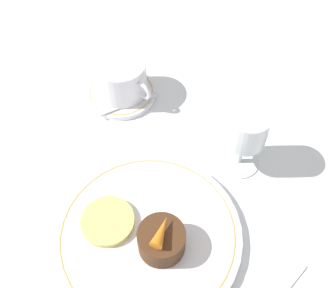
{
  "coord_description": "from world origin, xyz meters",
  "views": [
    {
      "loc": [
        0.21,
        -0.2,
        0.54
      ],
      "look_at": [
        -0.04,
        0.08,
        0.04
      ],
      "focal_mm": 42.0,
      "sensor_mm": 36.0,
      "label": 1
    }
  ],
  "objects_px": {
    "wine_glass": "(246,132)",
    "dessert_cake": "(162,240)",
    "coffee_cup": "(121,77)",
    "dinner_plate": "(148,234)"
  },
  "relations": [
    {
      "from": "wine_glass",
      "to": "dessert_cake",
      "type": "relative_size",
      "value": 1.77
    },
    {
      "from": "coffee_cup",
      "to": "wine_glass",
      "type": "bearing_deg",
      "value": 4.17
    },
    {
      "from": "dinner_plate",
      "to": "dessert_cake",
      "type": "height_order",
      "value": "dessert_cake"
    },
    {
      "from": "coffee_cup",
      "to": "wine_glass",
      "type": "relative_size",
      "value": 1.04
    },
    {
      "from": "dinner_plate",
      "to": "coffee_cup",
      "type": "height_order",
      "value": "coffee_cup"
    },
    {
      "from": "dinner_plate",
      "to": "coffee_cup",
      "type": "relative_size",
      "value": 2.23
    },
    {
      "from": "coffee_cup",
      "to": "dessert_cake",
      "type": "relative_size",
      "value": 1.84
    },
    {
      "from": "dinner_plate",
      "to": "wine_glass",
      "type": "bearing_deg",
      "value": 83.71
    },
    {
      "from": "coffee_cup",
      "to": "dessert_cake",
      "type": "distance_m",
      "value": 0.32
    },
    {
      "from": "coffee_cup",
      "to": "wine_glass",
      "type": "xyz_separation_m",
      "value": [
        0.26,
        0.02,
        0.04
      ]
    }
  ]
}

